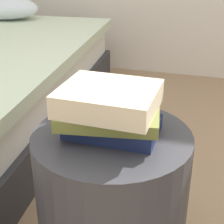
# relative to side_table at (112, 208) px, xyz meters

# --- Properties ---
(side_table) EXTENTS (0.44, 0.44, 0.50)m
(side_table) POSITION_rel_side_table_xyz_m (0.00, 0.00, 0.00)
(side_table) COLOR #333338
(side_table) RESTS_ON ground_plane
(book_navy) EXTENTS (0.24, 0.16, 0.04)m
(book_navy) POSITION_rel_side_table_xyz_m (0.00, 0.01, 0.27)
(book_navy) COLOR #19234C
(book_navy) RESTS_ON side_table
(book_olive) EXTENTS (0.29, 0.23, 0.03)m
(book_olive) POSITION_rel_side_table_xyz_m (-0.01, 0.01, 0.31)
(book_olive) COLOR olive
(book_olive) RESTS_ON book_navy
(book_cream) EXTENTS (0.25, 0.21, 0.06)m
(book_cream) POSITION_rel_side_table_xyz_m (-0.01, 0.00, 0.35)
(book_cream) COLOR beige
(book_cream) RESTS_ON book_olive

